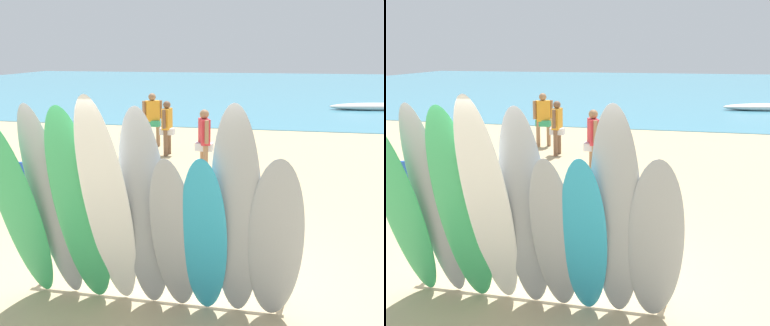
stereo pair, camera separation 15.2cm
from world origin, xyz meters
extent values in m
plane|color=tan|center=(0.00, 14.00, 0.00)|extent=(60.00, 60.00, 0.00)
cube|color=teal|center=(0.00, 31.71, 0.01)|extent=(60.00, 40.00, 0.02)
cylinder|color=brown|center=(-1.50, 0.00, 0.30)|extent=(0.07, 0.07, 0.60)
cylinder|color=brown|center=(1.50, 0.00, 0.30)|extent=(0.07, 0.07, 0.60)
cylinder|color=brown|center=(0.00, 0.00, 0.60)|extent=(3.13, 0.06, 0.06)
ellipsoid|color=#38B266|center=(-1.38, -0.63, 1.15)|extent=(0.49, 0.86, 2.29)
ellipsoid|color=#999EA3|center=(-1.04, -0.53, 1.22)|extent=(0.54, 0.79, 2.43)
ellipsoid|color=#38B266|center=(-0.68, -0.60, 1.22)|extent=(0.58, 0.82, 2.44)
ellipsoid|color=white|center=(-0.34, -0.66, 1.28)|extent=(0.52, 1.01, 2.56)
ellipsoid|color=#999EA3|center=(0.03, -0.55, 1.22)|extent=(0.57, 0.77, 2.43)
ellipsoid|color=#999EA3|center=(0.35, -0.58, 0.98)|extent=(0.48, 0.79, 1.96)
ellipsoid|color=#289EC6|center=(0.67, -0.59, 0.99)|extent=(0.52, 0.81, 1.98)
ellipsoid|color=#999EA3|center=(0.99, -0.58, 1.25)|extent=(0.53, 0.82, 2.49)
ellipsoid|color=#999EA3|center=(1.39, -0.52, 0.99)|extent=(0.59, 0.70, 1.98)
cylinder|color=#9E704C|center=(-2.55, 8.09, 0.40)|extent=(0.12, 0.12, 0.79)
cylinder|color=#9E704C|center=(-2.26, 8.25, 0.40)|extent=(0.12, 0.12, 0.79)
cube|color=#33A36B|center=(-2.41, 8.17, 0.73)|extent=(0.43, 0.26, 0.19)
cube|color=orange|center=(-2.41, 8.17, 1.10)|extent=(0.46, 0.39, 0.62)
sphere|color=#9E704C|center=(-2.41, 8.17, 1.53)|extent=(0.22, 0.22, 0.22)
cylinder|color=#9E704C|center=(-2.63, 8.04, 1.14)|extent=(0.10, 0.10, 0.55)
cylinder|color=#9E704C|center=(-2.18, 8.30, 1.14)|extent=(0.10, 0.10, 0.55)
cylinder|color=#9E704C|center=(-0.38, 5.43, 0.38)|extent=(0.12, 0.12, 0.76)
cylinder|color=#9E704C|center=(-0.26, 5.14, 0.38)|extent=(0.12, 0.12, 0.76)
cube|color=silver|center=(-0.32, 5.28, 0.70)|extent=(0.41, 0.25, 0.18)
cube|color=#DB333D|center=(-0.32, 5.28, 1.06)|extent=(0.34, 0.44, 0.60)
sphere|color=#9E704C|center=(-0.32, 5.28, 1.47)|extent=(0.22, 0.22, 0.22)
cylinder|color=#9E704C|center=(-0.42, 5.52, 1.10)|extent=(0.09, 0.09, 0.53)
cylinder|color=#9E704C|center=(-0.23, 5.05, 1.10)|extent=(0.09, 0.09, 0.53)
cylinder|color=brown|center=(-1.71, 7.02, 0.37)|extent=(0.11, 0.11, 0.74)
cylinder|color=brown|center=(-1.68, 7.32, 0.37)|extent=(0.11, 0.11, 0.74)
cube|color=silver|center=(-1.70, 7.17, 0.68)|extent=(0.40, 0.25, 0.18)
cube|color=orange|center=(-1.70, 7.17, 1.03)|extent=(0.23, 0.40, 0.58)
sphere|color=brown|center=(-1.70, 7.17, 1.43)|extent=(0.21, 0.21, 0.21)
cylinder|color=brown|center=(-1.72, 6.93, 1.06)|extent=(0.09, 0.09, 0.52)
cylinder|color=brown|center=(-1.67, 7.42, 1.06)|extent=(0.09, 0.09, 0.52)
cylinder|color=#B7B7BC|center=(-3.60, 2.33, 0.14)|extent=(0.02, 0.02, 0.28)
cylinder|color=#B7B7BC|center=(-3.19, 2.42, 0.14)|extent=(0.02, 0.02, 0.28)
cylinder|color=#B7B7BC|center=(-3.67, 2.70, 0.14)|extent=(0.02, 0.02, 0.28)
cylinder|color=#B7B7BC|center=(-3.26, 2.79, 0.14)|extent=(0.02, 0.02, 0.28)
cube|color=blue|center=(-3.43, 2.56, 0.30)|extent=(0.58, 0.54, 0.03)
cube|color=blue|center=(-3.50, 2.90, 0.55)|extent=(0.55, 0.37, 0.50)
cylinder|color=#B7B7BC|center=(-2.60, 1.70, 0.14)|extent=(0.02, 0.02, 0.28)
cylinder|color=#B7B7BC|center=(-2.18, 1.71, 0.14)|extent=(0.02, 0.02, 0.28)
cylinder|color=#B7B7BC|center=(-2.61, 2.08, 0.14)|extent=(0.02, 0.02, 0.28)
cylinder|color=#B7B7BC|center=(-2.19, 2.09, 0.14)|extent=(0.02, 0.02, 0.28)
cube|color=#2D9370|center=(-2.39, 1.90, 0.30)|extent=(0.52, 0.47, 0.03)
cube|color=#2D9370|center=(-2.41, 2.24, 0.56)|extent=(0.51, 0.28, 0.51)
camera|label=1|loc=(1.37, -4.79, 2.93)|focal=41.67mm
camera|label=2|loc=(1.51, -4.76, 2.93)|focal=41.67mm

